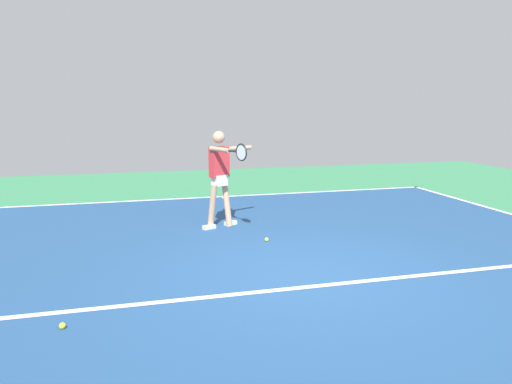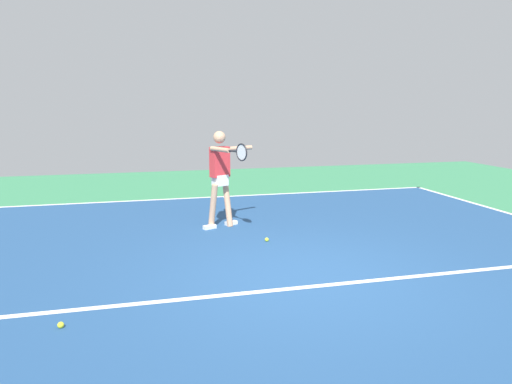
% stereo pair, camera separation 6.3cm
% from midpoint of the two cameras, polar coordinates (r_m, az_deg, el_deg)
% --- Properties ---
extents(ground_plane, '(21.59, 21.59, 0.00)m').
position_cam_midpoint_polar(ground_plane, '(6.38, 6.31, -10.14)').
color(ground_plane, '#388456').
extents(court_surface, '(10.93, 11.68, 0.00)m').
position_cam_midpoint_polar(court_surface, '(6.38, 6.31, -10.13)').
color(court_surface, navy).
rests_on(court_surface, ground_plane).
extents(court_line_baseline_near, '(10.93, 0.10, 0.01)m').
position_cam_midpoint_polar(court_line_baseline_near, '(11.78, -3.61, -0.54)').
color(court_line_baseline_near, white).
rests_on(court_line_baseline_near, ground_plane).
extents(court_line_service, '(8.20, 0.10, 0.01)m').
position_cam_midpoint_polar(court_line_service, '(6.09, 7.40, -11.13)').
color(court_line_service, white).
rests_on(court_line_service, ground_plane).
extents(court_line_centre_mark, '(0.10, 0.30, 0.01)m').
position_cam_midpoint_polar(court_line_centre_mark, '(11.59, -3.43, -0.72)').
color(court_line_centre_mark, white).
rests_on(court_line_centre_mark, ground_plane).
extents(tennis_player, '(1.02, 1.36, 1.78)m').
position_cam_midpoint_polar(tennis_player, '(8.66, -3.97, 2.38)').
color(tennis_player, tan).
rests_on(tennis_player, ground_plane).
extents(tennis_ball_near_service_line, '(0.07, 0.07, 0.07)m').
position_cam_midpoint_polar(tennis_ball_near_service_line, '(7.92, 1.53, -5.72)').
color(tennis_ball_near_service_line, '#CCE033').
rests_on(tennis_ball_near_service_line, ground_plane).
extents(tennis_ball_centre_court, '(0.07, 0.07, 0.07)m').
position_cam_midpoint_polar(tennis_ball_centre_court, '(5.37, -22.04, -14.55)').
color(tennis_ball_centre_court, yellow).
rests_on(tennis_ball_centre_court, ground_plane).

